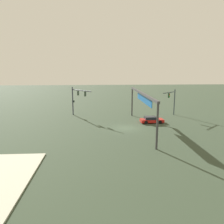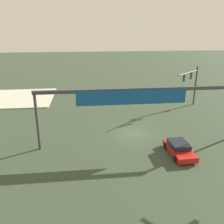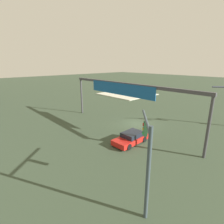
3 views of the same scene
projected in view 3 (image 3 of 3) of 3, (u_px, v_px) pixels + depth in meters
The scene contains 5 objects.
ground_plane at pixel (137, 124), 25.25m from camera, with size 202.96×202.96×0.00m, color #33412F.
sidewalk_corner at pixel (127, 94), 48.73m from camera, with size 12.82×12.11×0.15m, color beige.
traffic_signal_opposite_side at pixel (147, 151), 10.00m from camera, with size 3.28×3.63×5.59m.
overhead_sign_gantry at pixel (123, 90), 22.24m from camera, with size 20.87×0.43×6.14m.
sedan_car_approaching at pixel (131, 138), 19.14m from camera, with size 2.10×4.33×1.21m.
Camera 3 is at (-15.08, 18.77, 8.58)m, focal length 27.87 mm.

